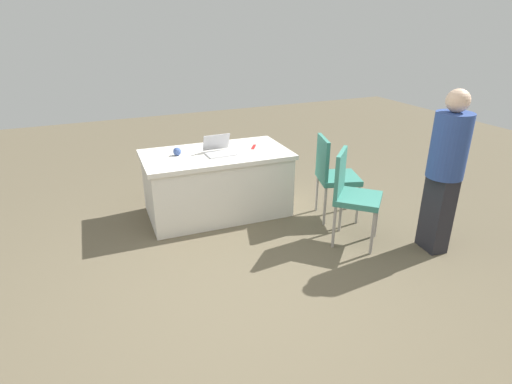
{
  "coord_description": "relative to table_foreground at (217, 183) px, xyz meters",
  "views": [
    {
      "loc": [
        1.11,
        2.76,
        2.2
      ],
      "look_at": [
        -0.12,
        -0.04,
        0.9
      ],
      "focal_mm": 29.14,
      "sensor_mm": 36.0,
      "label": 1
    }
  ],
  "objects": [
    {
      "name": "person_presenter",
      "position": [
        -1.73,
        1.69,
        0.51
      ],
      "size": [
        0.38,
        0.38,
        1.61
      ],
      "rotation": [
        0.0,
        0.0,
        1.45
      ],
      "color": "#26262D",
      "rests_on": "ground"
    },
    {
      "name": "chair_tucked_right",
      "position": [
        -1.17,
        0.66,
        0.18
      ],
      "size": [
        0.55,
        0.55,
        0.97
      ],
      "rotation": [
        0.0,
        0.0,
        1.26
      ],
      "color": "#9E9993",
      "rests_on": "ground"
    },
    {
      "name": "chair_tucked_left",
      "position": [
        -1.03,
        1.21,
        0.19
      ],
      "size": [
        0.62,
        0.62,
        0.98
      ],
      "rotation": [
        0.0,
        0.0,
        0.79
      ],
      "color": "#9E9993",
      "rests_on": "ground"
    },
    {
      "name": "yarn_ball",
      "position": [
        0.43,
        -0.08,
        0.42
      ],
      "size": [
        0.09,
        0.09,
        0.09
      ],
      "primitive_type": "sphere",
      "color": "#3F5999",
      "rests_on": "table_foreground"
    },
    {
      "name": "laptop_silver",
      "position": [
        -0.03,
        0.06,
        0.42
      ],
      "size": [
        0.32,
        0.3,
        0.21
      ],
      "rotation": [
        0.0,
        0.0,
        0.01
      ],
      "color": "silver",
      "rests_on": "table_foreground"
    },
    {
      "name": "table_foreground",
      "position": [
        0.0,
        0.0,
        0.0
      ],
      "size": [
        1.71,
        0.97,
        0.76
      ],
      "rotation": [
        0.0,
        0.0,
        -0.04
      ],
      "color": "silver",
      "rests_on": "ground"
    },
    {
      "name": "ground_plane",
      "position": [
        0.3,
        1.6,
        -0.38
      ],
      "size": [
        14.4,
        14.4,
        0.0
      ],
      "primitive_type": "plane",
      "color": "brown"
    },
    {
      "name": "scissors_red",
      "position": [
        -0.48,
        -0.02,
        0.38
      ],
      "size": [
        0.13,
        0.17,
        0.01
      ],
      "primitive_type": "cube",
      "rotation": [
        0.0,
        0.0,
        1.01
      ],
      "color": "red",
      "rests_on": "table_foreground"
    }
  ]
}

